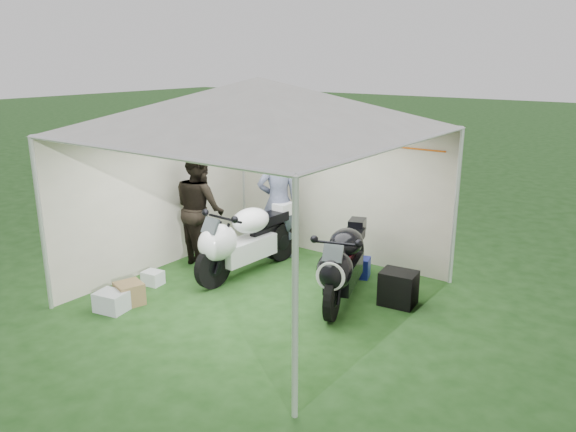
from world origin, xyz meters
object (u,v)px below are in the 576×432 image
motorcycle_black (343,262)px  crate_1 (129,293)px  canopy_tent (260,110)px  person_blue_jacket (278,202)px  crate_2 (153,278)px  crate_0 (111,302)px  paddock_stand (356,267)px  equipment_box (398,288)px  motorcycle_white (243,239)px  person_dark_jacket (200,208)px

motorcycle_black → crate_1: bearing=-160.1°
canopy_tent → crate_1: bearing=-133.5°
motorcycle_black → person_blue_jacket: size_ratio=1.05×
motorcycle_black → crate_2: motorcycle_black is taller
crate_0 → paddock_stand: bearing=55.8°
canopy_tent → person_blue_jacket: canopy_tent is taller
crate_1 → crate_2: crate_1 is taller
paddock_stand → equipment_box: (0.95, -0.54, 0.08)m
paddock_stand → equipment_box: size_ratio=0.87×
equipment_box → crate_0: 3.83m
person_blue_jacket → crate_2: 2.35m
canopy_tent → crate_0: canopy_tent is taller
motorcycle_white → crate_2: bearing=-124.7°
motorcycle_white → equipment_box: motorcycle_white is taller
motorcycle_white → crate_0: (-0.59, -2.00, -0.46)m
motorcycle_black → crate_0: motorcycle_black is taller
motorcycle_black → person_dark_jacket: bearing=163.5°
motorcycle_black → paddock_stand: (-0.29, 0.89, -0.41)m
canopy_tent → crate_1: 3.03m
person_dark_jacket → motorcycle_black: bearing=-157.5°
motorcycle_white → crate_2: 1.46m
motorcycle_black → person_dark_jacket: (-2.61, -0.07, 0.36)m
paddock_stand → person_blue_jacket: 1.69m
person_dark_jacket → crate_2: size_ratio=6.65×
paddock_stand → motorcycle_black: bearing=-72.0°
motorcycle_black → paddock_stand: bearing=90.0°
crate_2 → paddock_stand: bearing=41.9°
equipment_box → crate_0: (-2.97, -2.42, -0.10)m
person_blue_jacket → crate_2: bearing=22.8°
crate_0 → equipment_box: bearing=39.2°
canopy_tent → person_blue_jacket: bearing=118.6°
canopy_tent → crate_1: (-1.26, -1.32, -2.42)m
canopy_tent → crate_0: bearing=-128.3°
person_blue_jacket → crate_1: size_ratio=5.61×
motorcycle_black → crate_0: bearing=-156.1°
motorcycle_black → equipment_box: (0.66, 0.35, -0.33)m
motorcycle_white → person_dark_jacket: 0.96m
crate_0 → person_dark_jacket: bearing=98.6°
person_dark_jacket → equipment_box: (3.27, 0.42, -0.69)m
canopy_tent → person_dark_jacket: (-1.57, 0.39, -1.65)m
crate_1 → canopy_tent: bearing=46.5°
motorcycle_white → canopy_tent: bearing=-26.7°
canopy_tent → motorcycle_black: size_ratio=2.83×
canopy_tent → crate_2: 2.98m
crate_2 → motorcycle_black: bearing=24.1°
canopy_tent → equipment_box: (1.70, 0.81, -2.34)m
paddock_stand → crate_0: (-2.02, -2.96, -0.02)m
person_dark_jacket → crate_1: size_ratio=5.45×
equipment_box → crate_2: (-3.22, -1.49, -0.13)m
person_blue_jacket → motorcycle_white: bearing=47.7°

